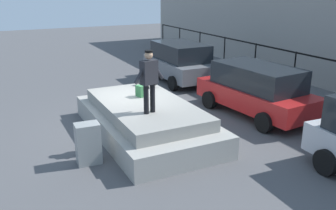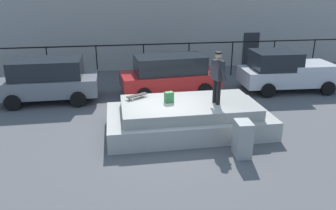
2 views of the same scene
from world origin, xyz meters
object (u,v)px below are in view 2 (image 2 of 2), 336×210
Objects in this scene: car_silver_pickup_far at (287,71)px; skateboarder at (218,74)px; utility_box at (243,139)px; backpack at (169,97)px; skateboard at (137,95)px; car_red_hatchback_mid at (170,74)px; car_grey_hatchback_near at (48,79)px.

skateboarder is at bearing -139.48° from car_silver_pickup_far.
skateboarder is 6.24m from car_silver_pickup_far.
skateboarder is at bearing 101.27° from utility_box.
skateboarder is at bearing -29.09° from backpack.
skateboard is 2.22× the size of backpack.
car_silver_pickup_far is (6.20, 3.63, -0.24)m from backpack.
backpack is (-1.53, 0.36, -0.82)m from skateboarder.
skateboard is 1.19m from backpack.
utility_box is (0.26, -1.81, -1.46)m from skateboarder.
skateboarder reaches higher than backpack.
car_silver_pickup_far is (7.22, 3.03, -0.17)m from skateboard.
backpack is at bearing -149.64° from car_silver_pickup_far.
car_red_hatchback_mid is at bearing 103.00° from utility_box.
skateboard is at bearing -157.23° from car_silver_pickup_far.
skateboard is 3.99m from utility_box.
skateboarder is 2.16× the size of skateboard.
car_grey_hatchback_near is 10.74m from car_silver_pickup_far.
car_red_hatchback_mid is at bearing 1.80° from car_grey_hatchback_near.
utility_box is (6.32, -6.03, -0.42)m from car_grey_hatchback_near.
backpack is 4.09m from car_red_hatchback_mid.
car_silver_pickup_far is at bearing 14.65° from backpack.
car_red_hatchback_mid is 4.27× the size of utility_box.
skateboard is 0.75× the size of utility_box.
utility_box is at bearing -127.27° from car_silver_pickup_far.
utility_box is at bearing -66.35° from backpack.
skateboarder is 0.37× the size of car_silver_pickup_far.
utility_box is at bearing -44.70° from skateboard.
skateboard is at bearing -42.80° from car_grey_hatchback_near.
backpack is 0.34× the size of utility_box.
backpack is at bearing 132.56° from utility_box.
skateboarder is 0.38× the size of car_red_hatchback_mid.
skateboard is at bearing 138.51° from utility_box.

